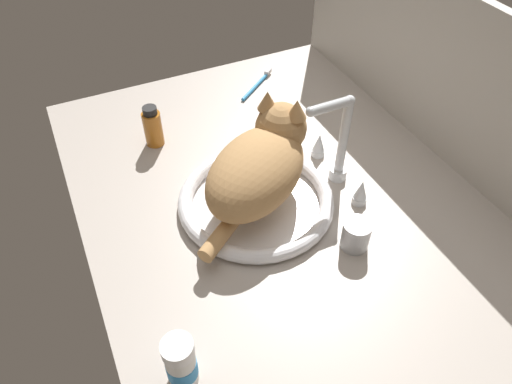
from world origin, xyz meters
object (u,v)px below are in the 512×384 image
at_px(sink_basin, 256,201).
at_px(amber_bottle, 153,127).
at_px(metal_jar, 356,235).
at_px(toothbrush, 258,84).
at_px(pill_bottle, 181,363).
at_px(cat, 262,162).
at_px(faucet, 338,150).

xyz_separation_m(sink_basin, amber_bottle, (-0.30, -0.13, 0.04)).
relative_size(metal_jar, toothbrush, 0.44).
bearing_deg(amber_bottle, pill_bottle, -12.42).
xyz_separation_m(cat, amber_bottle, (-0.29, -0.15, -0.05)).
bearing_deg(sink_basin, toothbrush, 154.26).
height_order(sink_basin, metal_jar, metal_jar).
height_order(faucet, toothbrush, faucet).
xyz_separation_m(faucet, amber_bottle, (-0.30, -0.33, -0.04)).
bearing_deg(metal_jar, pill_bottle, -74.18).
relative_size(sink_basin, toothbrush, 2.38).
distance_m(pill_bottle, metal_jar, 0.41).
xyz_separation_m(sink_basin, pill_bottle, (0.30, -0.27, 0.04)).
bearing_deg(pill_bottle, metal_jar, 105.82).
xyz_separation_m(amber_bottle, metal_jar, (0.48, 0.26, -0.02)).
xyz_separation_m(pill_bottle, toothbrush, (-0.72, 0.47, -0.04)).
bearing_deg(amber_bottle, toothbrush, 110.62).
height_order(faucet, pill_bottle, faucet).
height_order(pill_bottle, metal_jar, pill_bottle).
relative_size(pill_bottle, toothbrush, 0.76).
distance_m(amber_bottle, pill_bottle, 0.61).
xyz_separation_m(cat, toothbrush, (-0.41, 0.19, -0.10)).
relative_size(faucet, toothbrush, 1.56).
distance_m(cat, pill_bottle, 0.43).
xyz_separation_m(faucet, metal_jar, (0.18, -0.07, -0.05)).
height_order(cat, metal_jar, cat).
distance_m(cat, metal_jar, 0.24).
xyz_separation_m(cat, metal_jar, (0.20, 0.11, -0.07)).
relative_size(sink_basin, amber_bottle, 3.17).
distance_m(sink_basin, toothbrush, 0.48).
height_order(amber_bottle, metal_jar, amber_bottle).
height_order(sink_basin, pill_bottle, pill_bottle).
bearing_deg(toothbrush, metal_jar, -7.13).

